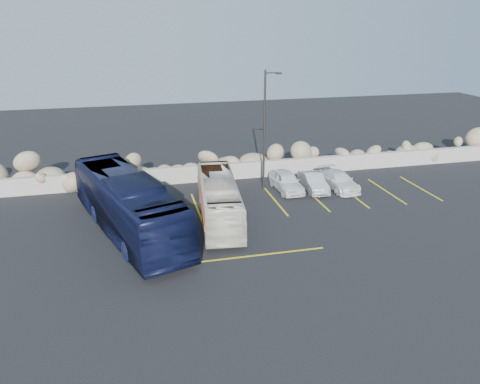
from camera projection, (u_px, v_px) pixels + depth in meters
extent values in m
plane|color=black|center=(268.00, 256.00, 23.18)|extent=(90.00, 90.00, 0.00)
cube|color=gray|center=(221.00, 172.00, 33.90)|extent=(60.00, 0.40, 1.20)
cube|color=gold|center=(197.00, 208.00, 29.00)|extent=(0.12, 5.00, 0.01)
cube|color=gold|center=(276.00, 201.00, 30.12)|extent=(0.12, 5.00, 0.01)
cube|color=gold|center=(315.00, 197.00, 30.71)|extent=(0.12, 5.00, 0.01)
cube|color=gold|center=(351.00, 194.00, 31.27)|extent=(0.12, 5.00, 0.01)
cube|color=gold|center=(386.00, 191.00, 31.84)|extent=(0.12, 5.00, 0.01)
cube|color=gold|center=(420.00, 188.00, 32.41)|extent=(0.12, 5.00, 0.01)
cube|color=gold|center=(248.00, 256.00, 23.14)|extent=(8.00, 0.12, 0.01)
cylinder|color=#282624|center=(264.00, 132.00, 30.97)|extent=(0.14, 0.14, 8.00)
cylinder|color=#282624|center=(272.00, 73.00, 29.74)|extent=(0.90, 0.08, 0.08)
cube|color=#282624|center=(279.00, 73.00, 29.85)|extent=(0.35, 0.18, 0.12)
imported|color=silver|center=(219.00, 199.00, 27.14)|extent=(3.00, 8.98, 2.46)
imported|color=black|center=(128.00, 204.00, 25.23)|extent=(6.27, 12.00, 3.27)
imported|color=white|center=(286.00, 181.00, 31.77)|extent=(1.68, 3.89, 1.31)
imported|color=#B2B2B7|center=(313.00, 182.00, 31.82)|extent=(1.48, 3.67, 1.18)
imported|color=white|center=(339.00, 181.00, 32.12)|extent=(1.91, 4.10, 1.16)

